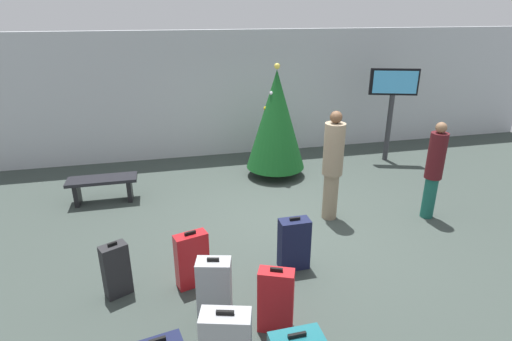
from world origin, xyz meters
The scene contains 12 objects.
ground_plane centered at (0.00, 0.00, 0.00)m, with size 16.00×16.00×0.00m, color #38423D.
back_wall centered at (0.00, 3.80, 1.49)m, with size 16.00×0.20×2.98m, color #B7BCC1.
holiday_tree centered at (0.25, 2.06, 1.25)m, with size 1.25×1.25×2.41m.
flight_info_kiosk centered at (3.12, 2.41, 1.57)m, with size 1.06×0.41×2.17m.
waiting_bench centered at (-3.26, 1.53, 0.35)m, with size 1.26×0.44×0.48m.
traveller_0 centered at (2.33, -0.41, 0.91)m, with size 0.32×0.32×1.71m.
traveller_1 centered at (0.64, -0.04, 1.01)m, with size 0.38×0.38×1.90m.
suitcase_0 centered at (-1.85, -1.38, 0.38)m, with size 0.46×0.29×0.80m.
suitcase_1 centered at (-0.43, -1.31, 0.37)m, with size 0.42×0.23×0.79m.
suitcase_3 centered at (-1.64, -1.96, 0.36)m, with size 0.45×0.33×0.75m.
suitcase_6 centered at (-1.01, -2.41, 0.39)m, with size 0.43×0.33×0.82m.
suitcase_7 centered at (-2.79, -1.35, 0.36)m, with size 0.37×0.31×0.76m.
Camera 1 is at (-2.07, -5.94, 3.42)m, focal length 28.61 mm.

